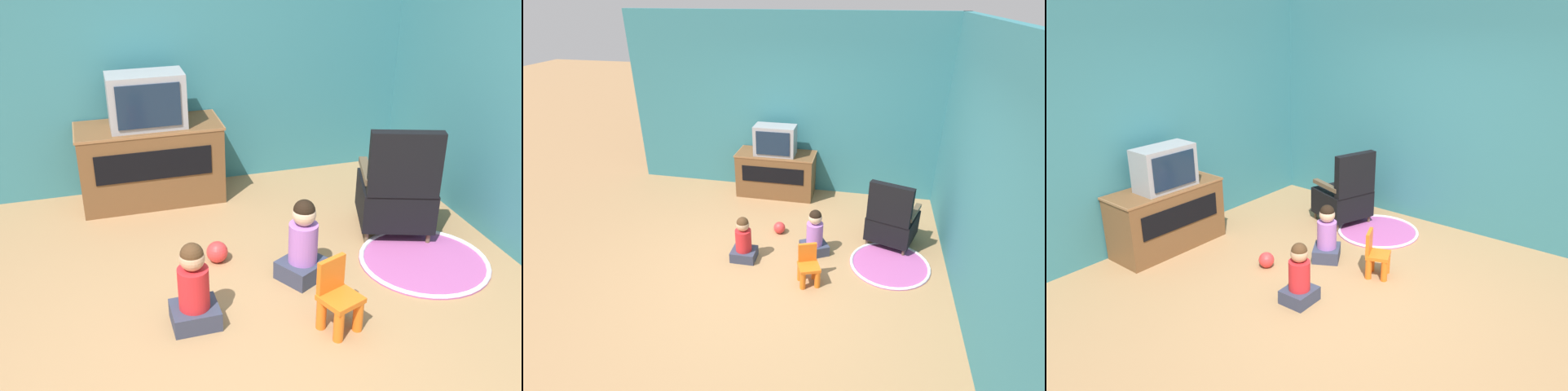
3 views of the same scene
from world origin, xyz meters
The scene contains 11 objects.
ground_plane centered at (0.00, 0.00, 0.00)m, with size 30.00×30.00×0.00m, color #9E754C.
wall_back centered at (-0.36, 2.54, 1.45)m, with size 5.28×0.12×2.89m.
wall_right centered at (2.22, -0.20, 1.45)m, with size 0.12×5.60×2.89m.
tv_cabinet centered at (-0.42, 2.19, 0.38)m, with size 1.30×0.55×0.74m.
television centered at (-0.42, 2.14, 0.98)m, with size 0.66×0.35×0.49m.
black_armchair centered at (1.46, 0.99, 0.36)m, with size 0.75×0.75×0.97m.
yellow_kid_chair centered at (0.49, -0.07, 0.21)m, with size 0.31×0.30×0.50m.
play_mat centered at (1.46, 0.48, 0.01)m, with size 1.01×1.01×0.04m.
child_watching_left centered at (-0.40, 0.23, 0.27)m, with size 0.32×0.28×0.62m.
child_watching_center centered at (0.47, 0.55, 0.28)m, with size 0.43×0.41×0.64m.
toy_ball centered at (-0.09, 0.95, 0.08)m, with size 0.17×0.17×0.17m.
Camera 2 is at (1.01, -3.96, 3.14)m, focal length 28.00 mm.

